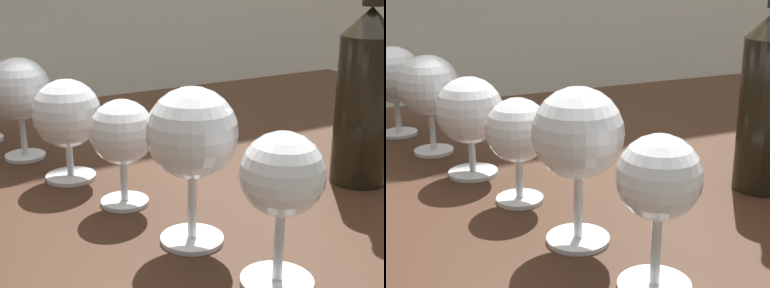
{
  "view_description": "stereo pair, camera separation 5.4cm",
  "coord_description": "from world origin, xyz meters",
  "views": [
    {
      "loc": [
        -0.35,
        -0.68,
        1.01
      ],
      "look_at": [
        -0.09,
        -0.22,
        0.84
      ],
      "focal_mm": 53.46,
      "sensor_mm": 36.0,
      "label": 1
    },
    {
      "loc": [
        -0.31,
        -0.7,
        1.01
      ],
      "look_at": [
        -0.09,
        -0.22,
        0.84
      ],
      "focal_mm": 53.46,
      "sensor_mm": 36.0,
      "label": 2
    }
  ],
  "objects": [
    {
      "name": "wine_glass_white",
      "position": [
        -0.09,
        -0.22,
        0.85
      ],
      "size": [
        0.09,
        0.09,
        0.16
      ],
      "color": "white",
      "rests_on": "dining_table"
    },
    {
      "name": "wine_glass_chardonnay",
      "position": [
        -0.21,
        0.25,
        0.83
      ],
      "size": [
        0.09,
        0.09,
        0.15
      ],
      "color": "white",
      "rests_on": "dining_table"
    },
    {
      "name": "wine_glass_pinot",
      "position": [
        -0.17,
        0.13,
        0.83
      ],
      "size": [
        0.09,
        0.09,
        0.15
      ],
      "color": "white",
      "rests_on": "dining_table"
    },
    {
      "name": "wine_glass_rose",
      "position": [
        -0.07,
        -0.32,
        0.83
      ],
      "size": [
        0.07,
        0.07,
        0.14
      ],
      "color": "white",
      "rests_on": "dining_table"
    },
    {
      "name": "wine_glass_cabernet",
      "position": [
        -0.11,
        -0.09,
        0.82
      ],
      "size": [
        0.08,
        0.08,
        0.13
      ],
      "color": "white",
      "rests_on": "dining_table"
    },
    {
      "name": "dining_table",
      "position": [
        0.0,
        0.0,
        0.65
      ],
      "size": [
        1.41,
        0.9,
        0.73
      ],
      "color": "#382114",
      "rests_on": "ground_plane"
    },
    {
      "name": "wine_glass_amber",
      "position": [
        -0.14,
        0.02,
        0.82
      ],
      "size": [
        0.09,
        0.09,
        0.13
      ],
      "color": "white",
      "rests_on": "dining_table"
    },
    {
      "name": "wine_bottle",
      "position": [
        0.18,
        -0.18,
        0.85
      ],
      "size": [
        0.07,
        0.07,
        0.3
      ],
      "color": "black",
      "rests_on": "dining_table"
    }
  ]
}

